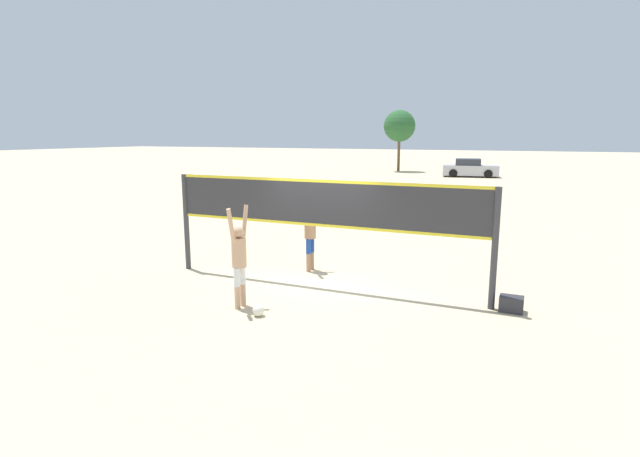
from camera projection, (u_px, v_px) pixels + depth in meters
The scene contains 8 objects.
ground_plane at pixel (320, 286), 11.06m from camera, with size 200.00×200.00×0.00m, color beige.
volleyball_net at pixel (320, 213), 10.75m from camera, with size 7.35×0.13×2.36m.
player_spiker at pixel (239, 255), 9.52m from camera, with size 0.28×0.68×1.98m.
player_blocker at pixel (310, 229), 12.12m from camera, with size 0.28×0.69×1.99m.
volleyball at pixel (258, 310), 9.20m from camera, with size 0.22×0.22×0.22m.
gear_bag at pixel (511, 304), 9.43m from camera, with size 0.43×0.31×0.30m.
parked_car_mid at pixel (470, 169), 39.43m from camera, with size 4.45×2.52×1.42m.
tree_left_cluster at pixel (400, 126), 44.66m from camera, with size 2.81×2.81×5.46m.
Camera 1 is at (4.32, -9.71, 3.31)m, focal length 28.00 mm.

